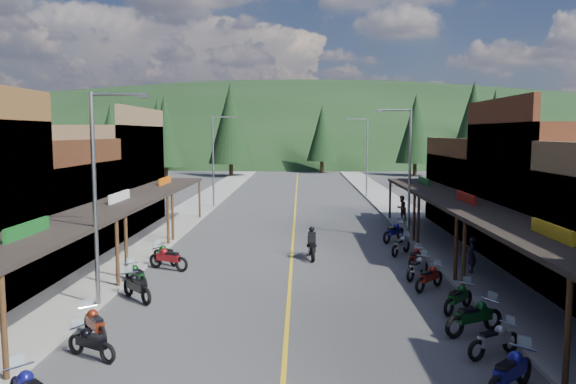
# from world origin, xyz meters

# --- Properties ---
(ground) EXTENTS (220.00, 220.00, 0.00)m
(ground) POSITION_xyz_m (0.00, 0.00, 0.00)
(ground) COLOR #38383A
(ground) RESTS_ON ground
(centerline) EXTENTS (0.15, 90.00, 0.01)m
(centerline) POSITION_xyz_m (0.00, 20.00, 0.01)
(centerline) COLOR gold
(centerline) RESTS_ON ground
(sidewalk_west) EXTENTS (3.40, 94.00, 0.15)m
(sidewalk_west) POSITION_xyz_m (-8.70, 20.00, 0.07)
(sidewalk_west) COLOR gray
(sidewalk_west) RESTS_ON ground
(sidewalk_east) EXTENTS (3.40, 94.00, 0.15)m
(sidewalk_east) POSITION_xyz_m (8.70, 20.00, 0.07)
(sidewalk_east) COLOR gray
(sidewalk_east) RESTS_ON ground
(shop_west_2) EXTENTS (10.90, 9.00, 6.20)m
(shop_west_2) POSITION_xyz_m (-13.75, 1.70, 2.53)
(shop_west_2) COLOR #3F2111
(shop_west_2) RESTS_ON ground
(shop_west_3) EXTENTS (10.90, 10.20, 8.20)m
(shop_west_3) POSITION_xyz_m (-13.78, 11.30, 3.52)
(shop_west_3) COLOR brown
(shop_west_3) RESTS_ON ground
(shop_east_2) EXTENTS (10.90, 9.00, 8.20)m
(shop_east_2) POSITION_xyz_m (13.78, 1.70, 3.52)
(shop_east_2) COLOR #562B19
(shop_east_2) RESTS_ON ground
(shop_east_3) EXTENTS (10.90, 10.20, 6.20)m
(shop_east_3) POSITION_xyz_m (13.75, 11.30, 2.53)
(shop_east_3) COLOR #4C2D16
(shop_east_3) RESTS_ON ground
(streetlight_0) EXTENTS (2.16, 0.18, 8.00)m
(streetlight_0) POSITION_xyz_m (-6.95, -6.00, 4.46)
(streetlight_0) COLOR gray
(streetlight_0) RESTS_ON ground
(streetlight_1) EXTENTS (2.16, 0.18, 8.00)m
(streetlight_1) POSITION_xyz_m (-6.95, 22.00, 4.46)
(streetlight_1) COLOR gray
(streetlight_1) RESTS_ON ground
(streetlight_2) EXTENTS (2.16, 0.18, 8.00)m
(streetlight_2) POSITION_xyz_m (6.95, 8.00, 4.46)
(streetlight_2) COLOR gray
(streetlight_2) RESTS_ON ground
(streetlight_3) EXTENTS (2.16, 0.18, 8.00)m
(streetlight_3) POSITION_xyz_m (6.95, 30.00, 4.46)
(streetlight_3) COLOR gray
(streetlight_3) RESTS_ON ground
(ridge_hill) EXTENTS (310.00, 140.00, 60.00)m
(ridge_hill) POSITION_xyz_m (0.00, 135.00, 0.00)
(ridge_hill) COLOR black
(ridge_hill) RESTS_ON ground
(pine_0) EXTENTS (5.04, 5.04, 11.00)m
(pine_0) POSITION_xyz_m (-40.00, 62.00, 6.48)
(pine_0) COLOR black
(pine_0) RESTS_ON ground
(pine_1) EXTENTS (5.88, 5.88, 12.50)m
(pine_1) POSITION_xyz_m (-24.00, 70.00, 7.24)
(pine_1) COLOR black
(pine_1) RESTS_ON ground
(pine_2) EXTENTS (6.72, 6.72, 14.00)m
(pine_2) POSITION_xyz_m (-10.00, 58.00, 7.99)
(pine_2) COLOR black
(pine_2) RESTS_ON ground
(pine_3) EXTENTS (5.04, 5.04, 11.00)m
(pine_3) POSITION_xyz_m (4.00, 66.00, 6.48)
(pine_3) COLOR black
(pine_3) RESTS_ON ground
(pine_4) EXTENTS (5.88, 5.88, 12.50)m
(pine_4) POSITION_xyz_m (18.00, 60.00, 7.24)
(pine_4) COLOR black
(pine_4) RESTS_ON ground
(pine_5) EXTENTS (6.72, 6.72, 14.00)m
(pine_5) POSITION_xyz_m (34.00, 72.00, 7.99)
(pine_5) COLOR black
(pine_5) RESTS_ON ground
(pine_7) EXTENTS (5.88, 5.88, 12.50)m
(pine_7) POSITION_xyz_m (-32.00, 76.00, 7.24)
(pine_7) COLOR black
(pine_7) RESTS_ON ground
(pine_8) EXTENTS (4.48, 4.48, 10.00)m
(pine_8) POSITION_xyz_m (-22.00, 40.00, 5.98)
(pine_8) COLOR black
(pine_8) RESTS_ON ground
(pine_9) EXTENTS (4.93, 4.93, 10.80)m
(pine_9) POSITION_xyz_m (24.00, 45.00, 6.38)
(pine_9) COLOR black
(pine_9) RESTS_ON ground
(pine_10) EXTENTS (5.38, 5.38, 11.60)m
(pine_10) POSITION_xyz_m (-18.00, 50.00, 6.78)
(pine_10) COLOR black
(pine_10) RESTS_ON ground
(pine_11) EXTENTS (5.82, 5.82, 12.40)m
(pine_11) POSITION_xyz_m (20.00, 38.00, 7.19)
(pine_11) COLOR black
(pine_11) RESTS_ON ground
(bike_west_3) EXTENTS (1.94, 1.46, 1.07)m
(bike_west_3) POSITION_xyz_m (-5.59, -10.74, 0.53)
(bike_west_3) COLOR black
(bike_west_3) RESTS_ON ground
(bike_west_4) EXTENTS (1.74, 2.01, 1.15)m
(bike_west_4) POSITION_xyz_m (-6.02, -9.25, 0.57)
(bike_west_4) COLOR maroon
(bike_west_4) RESTS_ON ground
(bike_west_5) EXTENTS (1.97, 2.07, 1.23)m
(bike_west_5) POSITION_xyz_m (-5.92, -5.06, 0.61)
(bike_west_5) COLOR black
(bike_west_5) RESTS_ON ground
(bike_west_6) EXTENTS (1.78, 2.00, 1.15)m
(bike_west_6) POSITION_xyz_m (-6.47, -3.22, 0.58)
(bike_west_6) COLOR #0B3A14
(bike_west_6) RESTS_ON ground
(bike_west_7) EXTENTS (2.30, 1.63, 1.26)m
(bike_west_7) POSITION_xyz_m (-5.86, -0.11, 0.63)
(bike_west_7) COLOR maroon
(bike_west_7) RESTS_ON ground
(bike_west_8) EXTENTS (1.91, 1.83, 1.13)m
(bike_west_8) POSITION_xyz_m (-6.28, 1.07, 0.57)
(bike_west_8) COLOR #0D4414
(bike_west_8) RESTS_ON ground
(bike_east_2) EXTENTS (2.13, 2.13, 1.29)m
(bike_east_2) POSITION_xyz_m (5.68, -12.73, 0.64)
(bike_east_2) COLOR navy
(bike_east_2) RESTS_ON ground
(bike_east_3) EXTENTS (2.02, 1.50, 1.11)m
(bike_east_3) POSITION_xyz_m (6.11, -10.32, 0.56)
(bike_east_3) COLOR gray
(bike_east_3) RESTS_ON ground
(bike_east_4) EXTENTS (2.36, 1.68, 1.29)m
(bike_east_4) POSITION_xyz_m (6.09, -8.48, 0.65)
(bike_east_4) COLOR #0B3713
(bike_east_4) RESTS_ON ground
(bike_east_5) EXTENTS (1.84, 1.94, 1.15)m
(bike_east_5) POSITION_xyz_m (6.24, -6.13, 0.57)
(bike_east_5) COLOR #0C3E14
(bike_east_5) RESTS_ON ground
(bike_east_6) EXTENTS (1.86, 1.93, 1.15)m
(bike_east_6) POSITION_xyz_m (5.84, -3.22, 0.58)
(bike_east_6) COLOR maroon
(bike_east_6) RESTS_ON ground
(bike_east_7) EXTENTS (1.72, 1.98, 1.13)m
(bike_east_7) POSITION_xyz_m (5.72, -1.44, 0.57)
(bike_east_7) COLOR gray
(bike_east_7) RESTS_ON ground
(bike_east_8) EXTENTS (1.41, 1.95, 1.07)m
(bike_east_8) POSITION_xyz_m (6.03, 0.72, 0.53)
(bike_east_8) COLOR maroon
(bike_east_8) RESTS_ON ground
(bike_east_9) EXTENTS (1.73, 2.08, 1.17)m
(bike_east_9) POSITION_xyz_m (5.85, 3.52, 0.59)
(bike_east_9) COLOR gray
(bike_east_9) RESTS_ON ground
(bike_east_10) EXTENTS (2.04, 2.28, 1.32)m
(bike_east_10) POSITION_xyz_m (6.08, 7.20, 0.66)
(bike_east_10) COLOR navy
(bike_east_10) RESTS_ON ground
(rider_on_bike) EXTENTS (0.93, 2.36, 1.76)m
(rider_on_bike) POSITION_xyz_m (1.04, 2.45, 0.71)
(rider_on_bike) COLOR black
(rider_on_bike) RESTS_ON ground
(pedestrian_east_a) EXTENTS (0.44, 0.64, 1.66)m
(pedestrian_east_a) POSITION_xyz_m (8.31, -0.81, 0.98)
(pedestrian_east_a) COLOR black
(pedestrian_east_a) RESTS_ON sidewalk_east
(pedestrian_east_b) EXTENTS (0.99, 0.93, 1.78)m
(pedestrian_east_b) POSITION_xyz_m (7.93, 15.04, 1.04)
(pedestrian_east_b) COLOR brown
(pedestrian_east_b) RESTS_ON sidewalk_east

